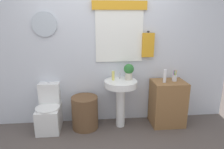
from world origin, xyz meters
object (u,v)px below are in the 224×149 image
toilet (49,112)px  wooden_cabinet (167,103)px  soap_bottle (113,76)px  lotion_bottle (165,76)px  laundry_hamper (85,112)px  toothbrush_cup (174,78)px  potted_plant (129,71)px  pedestal_sink (121,92)px

toilet → wooden_cabinet: bearing=-1.0°
soap_bottle → lotion_bottle: (0.84, -0.09, -0.00)m
toilet → wooden_cabinet: size_ratio=1.00×
laundry_hamper → toothbrush_cup: (1.51, 0.02, 0.55)m
lotion_bottle → soap_bottle: bearing=173.9°
laundry_hamper → toilet: bearing=176.5°
laundry_hamper → wooden_cabinet: bearing=0.0°
toothbrush_cup → soap_bottle: bearing=178.3°
toilet → laundry_hamper: 0.59m
potted_plant → soap_bottle: bearing=-177.8°
laundry_hamper → wooden_cabinet: 1.42m
laundry_hamper → pedestal_sink: 0.69m
toilet → pedestal_sink: 1.23m
laundry_hamper → soap_bottle: bearing=6.0°
pedestal_sink → toilet: bearing=178.3°
toothbrush_cup → wooden_cabinet: bearing=-168.1°
laundry_hamper → pedestal_sink: size_ratio=0.68×
lotion_bottle → potted_plant: bearing=170.2°
laundry_hamper → toothbrush_cup: size_ratio=2.96×
soap_bottle → lotion_bottle: size_ratio=0.69×
soap_bottle → potted_plant: size_ratio=0.57×
wooden_cabinet → lotion_bottle: (-0.10, -0.04, 0.49)m
pedestal_sink → potted_plant: potted_plant is taller
soap_bottle → toilet: bearing=-179.3°
toilet → potted_plant: bearing=1.0°
toilet → pedestal_sink: bearing=-1.7°
laundry_hamper → toothbrush_cup: toothbrush_cup is taller
soap_bottle → pedestal_sink: bearing=-22.6°
toilet → laundry_hamper: bearing=-3.5°
pedestal_sink → toothbrush_cup: (0.91, 0.02, 0.21)m
toilet → pedestal_sink: size_ratio=0.95×
soap_bottle → potted_plant: (0.26, 0.01, 0.07)m
toilet → potted_plant: (1.32, 0.02, 0.67)m
laundry_hamper → pedestal_sink: bearing=-0.0°
laundry_hamper → lotion_bottle: 1.45m
soap_bottle → lotion_bottle: bearing=-6.1°
lotion_bottle → wooden_cabinet: bearing=22.6°
toilet → soap_bottle: (1.06, 0.01, 0.59)m
toilet → potted_plant: potted_plant is taller
toothbrush_cup → toilet: bearing=179.6°
wooden_cabinet → potted_plant: 0.89m
pedestal_sink → lotion_bottle: size_ratio=3.76×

